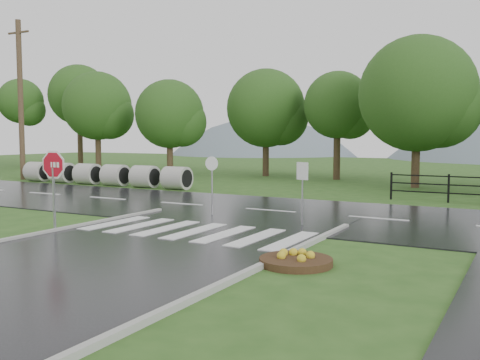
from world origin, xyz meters
The scene contains 10 objects.
ground centered at (0.00, 0.00, 0.00)m, with size 120.00×120.00×0.00m, color #2B531B.
main_road centered at (0.00, 10.00, 0.00)m, with size 90.00×8.00×0.04m, color black.
crosswalk centered at (0.00, 5.00, 0.06)m, with size 6.50×2.80×0.02m.
treeline centered at (1.00, 24.00, 0.00)m, with size 83.20×5.20×10.00m.
culvert_pipes centered at (-13.10, 15.00, 0.60)m, with size 11.80×1.20×1.20m.
stop_sign centered at (-3.64, 3.14, 1.77)m, with size 1.12×0.12×2.53m.
flower_bed centered at (4.07, 2.85, 0.12)m, with size 1.59×1.59×0.32m.
reg_sign_small centered at (2.28, 7.52, 1.42)m, with size 0.43×0.15×1.99m.
reg_sign_round centered at (-1.31, 8.04, 1.33)m, with size 0.48×0.08×2.08m.
utility_pole_west centered at (-20.32, 15.50, 5.12)m, with size 1.79×0.34×10.08m.
Camera 1 is at (8.53, -7.67, 2.79)m, focal length 40.00 mm.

